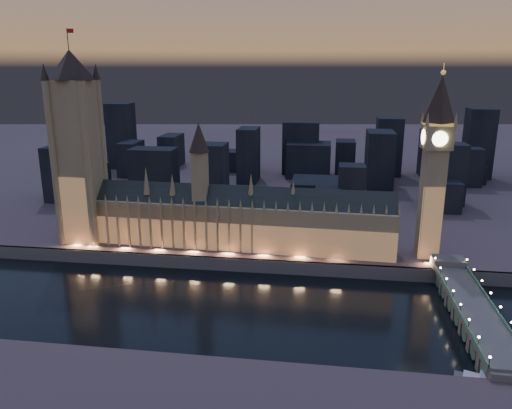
# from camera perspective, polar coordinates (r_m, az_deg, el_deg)

# --- Properties ---
(ground_plane) EXTENTS (2000.00, 2000.00, 0.00)m
(ground_plane) POSITION_cam_1_polar(r_m,az_deg,el_deg) (264.96, -2.81, -11.08)
(ground_plane) COLOR black
(ground_plane) RESTS_ON ground
(north_bank) EXTENTS (2000.00, 960.00, 8.00)m
(north_bank) POSITION_cam_1_polar(r_m,az_deg,el_deg) (762.69, 4.61, 6.74)
(north_bank) COLOR #513440
(north_bank) RESTS_ON ground
(embankment_wall) EXTENTS (2000.00, 2.50, 8.00)m
(embankment_wall) POSITION_cam_1_polar(r_m,az_deg,el_deg) (300.07, -1.33, -6.94)
(embankment_wall) COLOR #4F5850
(embankment_wall) RESTS_ON ground
(palace_of_westminster) EXTENTS (202.00, 28.70, 78.00)m
(palace_of_westminster) POSITION_cam_1_polar(r_m,az_deg,el_deg) (313.81, -2.91, -1.61)
(palace_of_westminster) COLOR #877751
(palace_of_westminster) RESTS_ON north_bank
(victoria_tower) EXTENTS (31.68, 31.68, 132.62)m
(victoria_tower) POSITION_cam_1_polar(r_m,az_deg,el_deg) (336.35, -19.76, 6.98)
(victoria_tower) COLOR #877751
(victoria_tower) RESTS_ON north_bank
(elizabeth_tower) EXTENTS (18.00, 18.00, 112.41)m
(elizabeth_tower) POSITION_cam_1_polar(r_m,az_deg,el_deg) (304.73, 19.84, 5.56)
(elizabeth_tower) COLOR #877751
(elizabeth_tower) RESTS_ON north_bank
(westminster_bridge) EXTENTS (18.00, 113.00, 15.90)m
(westminster_bridge) POSITION_cam_1_polar(r_m,az_deg,el_deg) (264.85, 23.28, -10.98)
(westminster_bridge) COLOR #4F5850
(westminster_bridge) RESTS_ON ground
(river_boat) EXTENTS (39.57, 20.60, 4.50)m
(river_boat) POSITION_cam_1_polar(r_m,az_deg,el_deg) (221.70, 26.88, -18.15)
(river_boat) COLOR #4F5850
(river_boat) RESTS_ON ground
(city_backdrop) EXTENTS (478.36, 215.63, 72.00)m
(city_backdrop) POSITION_cam_1_polar(r_m,az_deg,el_deg) (486.58, 7.01, 4.95)
(city_backdrop) COLOR black
(city_backdrop) RESTS_ON north_bank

